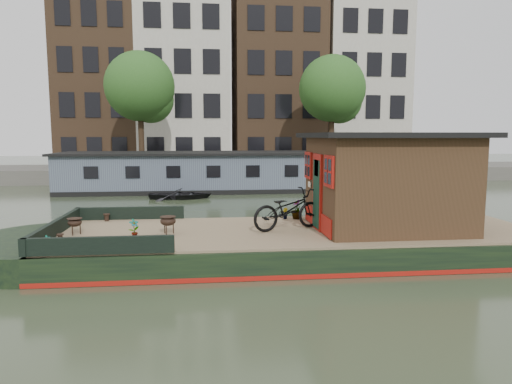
{
  "coord_description": "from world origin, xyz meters",
  "views": [
    {
      "loc": [
        -2.32,
        -11.09,
        3.0
      ],
      "look_at": [
        -1.07,
        0.5,
        1.56
      ],
      "focal_mm": 32.0,
      "sensor_mm": 36.0,
      "label": 1
    }
  ],
  "objects": [
    {
      "name": "tree_left",
      "position": [
        -6.36,
        19.07,
        5.89
      ],
      "size": [
        4.4,
        4.4,
        7.4
      ],
      "color": "#332316",
      "rests_on": "quay"
    },
    {
      "name": "potted_plant_e",
      "position": [
        -5.6,
        -1.54,
        0.81
      ],
      "size": [
        0.2,
        0.2,
        0.32
      ],
      "primitive_type": "imported",
      "rotation": [
        0.0,
        0.0,
        0.82
      ],
      "color": "#A2602F",
      "rests_on": "houseboat_deck"
    },
    {
      "name": "brazier_rear",
      "position": [
        -3.27,
        -0.17,
        0.87
      ],
      "size": [
        0.48,
        0.48,
        0.43
      ],
      "primitive_type": null,
      "rotation": [
        0.0,
        0.0,
        -0.22
      ],
      "color": "black",
      "rests_on": "houseboat_deck"
    },
    {
      "name": "far_houseboat",
      "position": [
        0.0,
        14.0,
        0.97
      ],
      "size": [
        20.4,
        4.4,
        2.11
      ],
      "color": "#4E5C69",
      "rests_on": "ground"
    },
    {
      "name": "bollard_port",
      "position": [
        -5.1,
        1.7,
        0.75
      ],
      "size": [
        0.18,
        0.18,
        0.21
      ],
      "primitive_type": "cylinder",
      "color": "black",
      "rests_on": "houseboat_deck"
    },
    {
      "name": "bicycle",
      "position": [
        -0.31,
        0.04,
        1.17
      ],
      "size": [
        2.08,
        1.37,
        1.03
      ],
      "primitive_type": "imported",
      "rotation": [
        0.0,
        0.0,
        1.95
      ],
      "color": "black",
      "rests_on": "houseboat_deck"
    },
    {
      "name": "bow_bulwark",
      "position": [
        -5.07,
        0.0,
        0.82
      ],
      "size": [
        3.0,
        4.0,
        0.35
      ],
      "color": "black",
      "rests_on": "houseboat_deck"
    },
    {
      "name": "cabin",
      "position": [
        2.19,
        0.0,
        1.88
      ],
      "size": [
        4.0,
        3.5,
        2.42
      ],
      "color": "black",
      "rests_on": "houseboat_deck"
    },
    {
      "name": "tree_right",
      "position": [
        6.14,
        19.07,
        5.89
      ],
      "size": [
        4.4,
        4.4,
        7.4
      ],
      "color": "#332316",
      "rests_on": "quay"
    },
    {
      "name": "ground",
      "position": [
        0.0,
        0.0,
        0.0
      ],
      "size": [
        120.0,
        120.0,
        0.0
      ],
      "primitive_type": "plane",
      "color": "#333F28",
      "rests_on": "ground"
    },
    {
      "name": "townhouse_row",
      "position": [
        0.15,
        27.5,
        7.9
      ],
      "size": [
        27.25,
        8.0,
        16.5
      ],
      "color": "brown",
      "rests_on": "ground"
    },
    {
      "name": "brazier_front",
      "position": [
        -5.48,
        -0.01,
        0.85
      ],
      "size": [
        0.39,
        0.39,
        0.4
      ],
      "primitive_type": null,
      "rotation": [
        0.0,
        0.0,
        0.06
      ],
      "color": "black",
      "rests_on": "houseboat_deck"
    },
    {
      "name": "potted_plant_d",
      "position": [
        0.2,
        1.47,
        0.93
      ],
      "size": [
        0.33,
        0.33,
        0.55
      ],
      "primitive_type": "imported",
      "rotation": [
        0.0,
        0.0,
        4.77
      ],
      "color": "maroon",
      "rests_on": "houseboat_deck"
    },
    {
      "name": "quay",
      "position": [
        0.0,
        20.5,
        0.45
      ],
      "size": [
        60.0,
        6.0,
        0.9
      ],
      "primitive_type": "cube",
      "color": "#47443F",
      "rests_on": "ground"
    },
    {
      "name": "dinghy",
      "position": [
        -3.61,
        10.9,
        0.31
      ],
      "size": [
        3.08,
        2.27,
        0.62
      ],
      "primitive_type": "imported",
      "rotation": [
        0.0,
        0.0,
        1.52
      ],
      "color": "black",
      "rests_on": "ground"
    },
    {
      "name": "houseboat_deck",
      "position": [
        0.0,
        0.0,
        0.62
      ],
      "size": [
        11.8,
        3.8,
        0.05
      ],
      "primitive_type": "cube",
      "color": "#7F6E4E",
      "rests_on": "houseboat_hull"
    },
    {
      "name": "potted_plant_b",
      "position": [
        -0.14,
        1.52,
        0.81
      ],
      "size": [
        0.18,
        0.2,
        0.31
      ],
      "primitive_type": "imported",
      "rotation": [
        0.0,
        0.0,
        1.82
      ],
      "color": "brown",
      "rests_on": "houseboat_deck"
    },
    {
      "name": "bollard_stbd",
      "position": [
        -5.6,
        -0.73,
        0.74
      ],
      "size": [
        0.15,
        0.15,
        0.18
      ],
      "primitive_type": "cylinder",
      "color": "black",
      "rests_on": "houseboat_deck"
    },
    {
      "name": "potted_plant_a",
      "position": [
        -4.01,
        -0.53,
        0.87
      ],
      "size": [
        0.28,
        0.26,
        0.44
      ],
      "primitive_type": "imported",
      "rotation": [
        0.0,
        0.0,
        0.6
      ],
      "color": "brown",
      "rests_on": "houseboat_deck"
    },
    {
      "name": "houseboat_hull",
      "position": [
        -1.33,
        0.0,
        0.27
      ],
      "size": [
        14.01,
        4.02,
        0.6
      ],
      "color": "black",
      "rests_on": "ground"
    }
  ]
}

